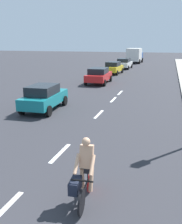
% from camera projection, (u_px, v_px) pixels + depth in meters
% --- Properties ---
extents(ground_plane, '(160.00, 160.00, 0.00)m').
position_uv_depth(ground_plane, '(121.00, 92.00, 21.48)').
color(ground_plane, '#2D2D33').
extents(lane_stripe_1, '(0.16, 1.80, 0.01)m').
position_uv_depth(lane_stripe_1, '(2.00, 212.00, 6.41)').
color(lane_stripe_1, white).
rests_on(lane_stripe_1, ground).
extents(lane_stripe_2, '(0.16, 1.80, 0.01)m').
position_uv_depth(lane_stripe_2, '(60.00, 153.00, 9.76)').
color(lane_stripe_2, white).
rests_on(lane_stripe_2, ground).
extents(lane_stripe_3, '(0.16, 1.80, 0.01)m').
position_uv_depth(lane_stripe_3, '(99.00, 114.00, 14.95)').
color(lane_stripe_3, white).
rests_on(lane_stripe_3, ground).
extents(lane_stripe_4, '(0.16, 1.80, 0.01)m').
position_uv_depth(lane_stripe_4, '(113.00, 100.00, 18.69)').
color(lane_stripe_4, white).
rests_on(lane_stripe_4, ground).
extents(lane_stripe_5, '(0.16, 1.80, 0.01)m').
position_uv_depth(lane_stripe_5, '(120.00, 93.00, 21.12)').
color(lane_stripe_5, white).
rests_on(lane_stripe_5, ground).
extents(cyclist, '(0.66, 1.71, 1.82)m').
position_uv_depth(cyclist, '(84.00, 174.00, 6.58)').
color(cyclist, black).
rests_on(cyclist, ground).
extents(parked_car_teal, '(2.04, 4.08, 1.57)m').
position_uv_depth(parked_car_teal, '(44.00, 97.00, 15.68)').
color(parked_car_teal, '#14727A').
rests_on(parked_car_teal, ground).
extents(parked_car_red, '(2.15, 4.49, 1.57)m').
position_uv_depth(parked_car_red, '(99.00, 75.00, 25.57)').
color(parked_car_red, red).
rests_on(parked_car_red, ground).
extents(parked_car_yellow, '(2.08, 4.19, 1.57)m').
position_uv_depth(parked_car_yellow, '(113.00, 67.00, 33.05)').
color(parked_car_yellow, gold).
rests_on(parked_car_yellow, ground).
extents(parked_car_white, '(2.16, 4.53, 1.57)m').
position_uv_depth(parked_car_white, '(124.00, 63.00, 39.36)').
color(parked_car_white, white).
rests_on(parked_car_white, ground).
extents(delivery_truck, '(2.79, 6.30, 2.80)m').
position_uv_depth(delivery_truck, '(135.00, 55.00, 49.41)').
color(delivery_truck, '#23478C').
rests_on(delivery_truck, ground).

